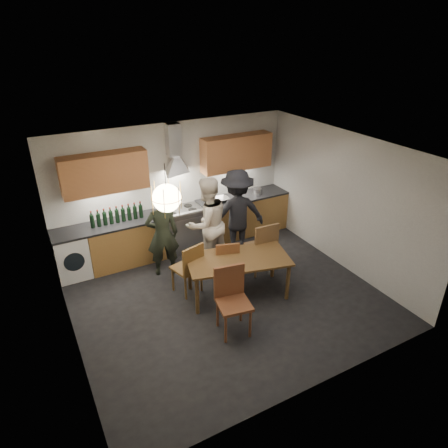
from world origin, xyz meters
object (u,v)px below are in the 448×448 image
person_right (237,213)px  dining_table (238,262)px  chair_front (232,295)px  person_mid (207,224)px  person_left (162,235)px  chair_back_left (190,266)px  stock_pot (257,191)px  mixing_bowl (222,199)px  wine_bottles (117,214)px

person_right → dining_table: bearing=71.2°
chair_front → person_mid: 1.89m
person_left → chair_back_left: bearing=113.1°
stock_pot → dining_table: bearing=-129.8°
mixing_bowl → stock_pot: 0.88m
chair_front → person_right: 2.31m
dining_table → person_right: (0.68, 1.23, 0.26)m
chair_back_left → person_left: bearing=-94.1°
dining_table → chair_front: size_ratio=1.77×
person_mid → wine_bottles: bearing=-40.4°
chair_back_left → stock_pot: size_ratio=5.38×
mixing_bowl → chair_front: bearing=-115.1°
chair_back_left → stock_pot: 2.79m
person_mid → person_right: (0.73, 0.14, -0.01)m
wine_bottles → stock_pot: bearing=-0.9°
person_right → wine_bottles: person_right is taller
mixing_bowl → wine_bottles: size_ratio=0.30×
person_left → person_right: size_ratio=0.91×
wine_bottles → person_mid: bearing=-31.2°
dining_table → mixing_bowl: bearing=83.5°
wine_bottles → chair_back_left: bearing=-63.3°
dining_table → person_mid: bearing=106.2°
dining_table → wine_bottles: 2.51m
person_left → mixing_bowl: bearing=-144.5°
mixing_bowl → person_right: bearing=-93.1°
dining_table → wine_bottles: bearing=141.0°
dining_table → mixing_bowl: mixing_bowl is taller
person_left → stock_pot: size_ratio=9.03×
chair_front → stock_pot: size_ratio=5.85×
person_right → stock_pot: size_ratio=9.94×
mixing_bowl → wine_bottles: 2.22m
person_right → chair_back_left: bearing=40.6°
chair_back_left → person_left: person_left is taller
dining_table → chair_back_left: chair_back_left is taller
chair_front → stock_pot: chair_front is taller
mixing_bowl → wine_bottles: bearing=179.4°
dining_table → person_left: 1.53m
dining_table → mixing_bowl: size_ratio=6.20×
person_mid → stock_pot: (1.64, 0.83, 0.05)m
person_left → mixing_bowl: 1.76m
chair_back_left → person_left: size_ratio=0.60×
dining_table → chair_front: 0.88m
chair_back_left → wine_bottles: (-0.78, 1.56, 0.50)m
person_left → person_right: bearing=-168.6°
chair_back_left → mixing_bowl: (1.44, 1.53, 0.38)m
dining_table → person_left: (-0.88, 1.24, 0.18)m
person_right → mixing_bowl: (0.04, 0.71, 0.03)m
stock_pot → wine_bottles: bearing=179.1°
person_mid → person_right: size_ratio=1.01×
wine_bottles → chair_front: bearing=-70.0°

